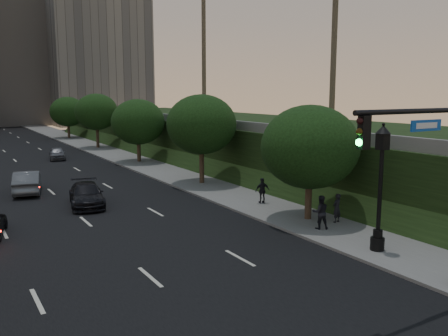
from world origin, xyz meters
TOP-DOWN VIEW (x-y plane):
  - ground at (0.00, 0.00)m, footprint 160.00×160.00m
  - road_surface at (0.00, 30.00)m, footprint 16.00×140.00m
  - sidewalk_right at (10.25, 30.00)m, footprint 4.50×140.00m
  - embankment at (22.00, 28.00)m, footprint 18.00×90.00m
  - parapet_wall at (13.50, 28.00)m, footprint 0.35×90.00m
  - office_block_mid at (6.00, 102.00)m, footprint 22.00×18.00m
  - office_block_right at (24.00, 96.00)m, footprint 20.00×22.00m
  - tree_right_a at (10.30, 8.00)m, footprint 5.20×5.20m
  - tree_right_b at (10.30, 20.00)m, footprint 5.20×5.20m
  - tree_right_c at (10.30, 33.00)m, footprint 5.20×5.20m
  - tree_right_d at (10.30, 47.00)m, footprint 5.20×5.20m
  - tree_right_e at (10.30, 62.00)m, footprint 5.20×5.20m
  - traffic_signal_mast at (7.77, -1.56)m, footprint 5.68×0.56m
  - street_lamp at (9.44, 2.52)m, footprint 0.64×0.64m
  - sedan_mid_left at (-1.44, 23.47)m, footprint 2.57×4.98m
  - sedan_near_right at (1.04, 17.65)m, footprint 2.78×5.01m
  - sedan_far_right at (3.90, 39.59)m, footprint 2.14×4.02m
  - pedestrian_a at (11.08, 6.66)m, footprint 0.62×0.47m
  - pedestrian_b at (9.53, 6.21)m, footprint 1.02×0.94m
  - pedestrian_c at (10.31, 12.23)m, footprint 0.97×0.56m

SIDE VIEW (x-z plane):
  - ground at x=0.00m, z-range 0.00..0.00m
  - road_surface at x=0.00m, z-range 0.00..0.02m
  - sidewalk_right at x=10.25m, z-range 0.00..0.15m
  - sedan_far_right at x=3.90m, z-range 0.00..1.30m
  - sedan_near_right at x=1.04m, z-range 0.00..1.37m
  - sedan_mid_left at x=-1.44m, z-range 0.00..1.56m
  - pedestrian_a at x=11.08m, z-range 0.15..1.68m
  - pedestrian_c at x=10.31m, z-range 0.15..1.71m
  - pedestrian_b at x=9.53m, z-range 0.15..1.84m
  - embankment at x=22.00m, z-range 0.00..4.00m
  - street_lamp at x=9.44m, z-range -0.18..5.44m
  - traffic_signal_mast at x=7.77m, z-range 0.17..7.17m
  - tree_right_a at x=10.30m, z-range 0.90..7.14m
  - tree_right_c at x=10.30m, z-range 0.90..7.14m
  - tree_right_e at x=10.30m, z-range 0.90..7.14m
  - parapet_wall at x=13.50m, z-range 4.00..4.70m
  - tree_right_b at x=10.30m, z-range 1.15..7.88m
  - tree_right_d at x=10.30m, z-range 1.15..7.88m
  - office_block_mid at x=6.00m, z-range 0.00..26.00m
  - office_block_right at x=24.00m, z-range 0.00..36.00m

